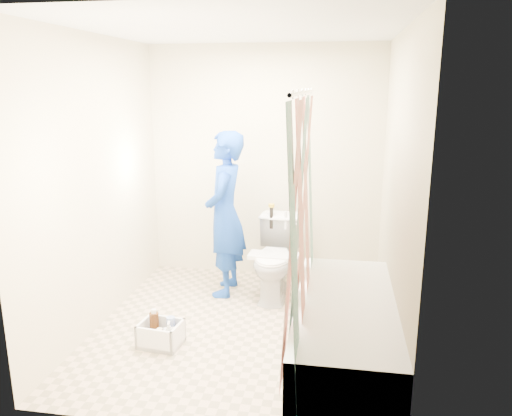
% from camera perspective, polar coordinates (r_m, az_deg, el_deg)
% --- Properties ---
extents(floor, '(2.60, 2.60, 0.00)m').
position_cam_1_polar(floor, '(4.33, -1.74, -13.56)').
color(floor, tan).
rests_on(floor, ground).
extents(ceiling, '(2.40, 2.60, 0.02)m').
position_cam_1_polar(ceiling, '(3.86, -2.01, 19.87)').
color(ceiling, silver).
rests_on(ceiling, wall_back).
extents(wall_back, '(2.40, 0.02, 2.40)m').
position_cam_1_polar(wall_back, '(5.19, 0.98, 5.06)').
color(wall_back, beige).
rests_on(wall_back, ground).
extents(wall_front, '(2.40, 0.02, 2.40)m').
position_cam_1_polar(wall_front, '(2.70, -7.31, -3.38)').
color(wall_front, beige).
rests_on(wall_front, ground).
extents(wall_left, '(0.02, 2.60, 2.40)m').
position_cam_1_polar(wall_left, '(4.32, -17.67, 2.61)').
color(wall_left, beige).
rests_on(wall_left, ground).
extents(wall_right, '(0.02, 2.60, 2.40)m').
position_cam_1_polar(wall_right, '(3.88, 15.82, 1.49)').
color(wall_right, beige).
rests_on(wall_right, ground).
extents(bathtub, '(0.70, 1.75, 0.50)m').
position_cam_1_polar(bathtub, '(3.76, 10.08, -13.69)').
color(bathtub, white).
rests_on(bathtub, ground).
extents(curtain_rod, '(0.02, 1.90, 0.02)m').
position_cam_1_polar(curtain_rod, '(3.35, 5.53, 13.03)').
color(curtain_rod, silver).
rests_on(curtain_rod, wall_back).
extents(shower_curtain, '(0.06, 1.75, 1.80)m').
position_cam_1_polar(shower_curtain, '(3.49, 5.18, -2.42)').
color(shower_curtain, silver).
rests_on(shower_curtain, curtain_rod).
extents(toilet, '(0.45, 0.76, 0.76)m').
position_cam_1_polar(toilet, '(4.81, 2.27, -5.77)').
color(toilet, silver).
rests_on(toilet, ground).
extents(tank_lid, '(0.47, 0.22, 0.04)m').
position_cam_1_polar(tank_lid, '(4.67, 2.02, -5.51)').
color(tank_lid, silver).
rests_on(tank_lid, toilet).
extents(tank_internals, '(0.19, 0.06, 0.25)m').
position_cam_1_polar(tank_internals, '(4.90, 2.21, -0.90)').
color(tank_internals, black).
rests_on(tank_internals, toilet).
extents(plumber, '(0.39, 0.59, 1.59)m').
position_cam_1_polar(plumber, '(4.77, -3.56, -0.73)').
color(plumber, '#1111AA').
rests_on(plumber, ground).
extents(cleaning_caddy, '(0.35, 0.29, 0.24)m').
position_cam_1_polar(cleaning_caddy, '(4.11, -10.71, -14.05)').
color(cleaning_caddy, silver).
rests_on(cleaning_caddy, ground).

